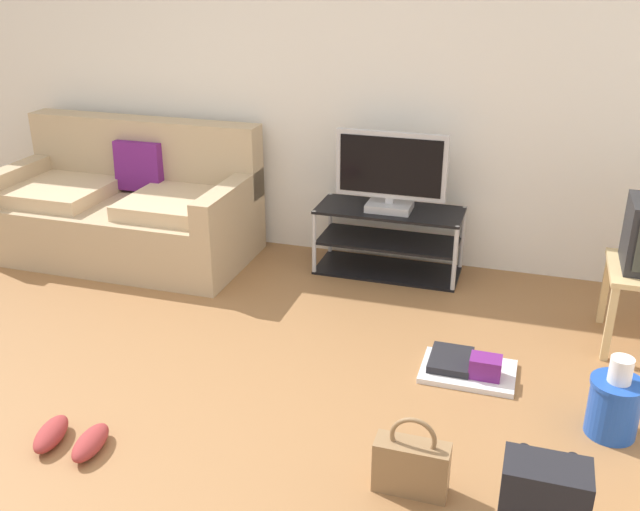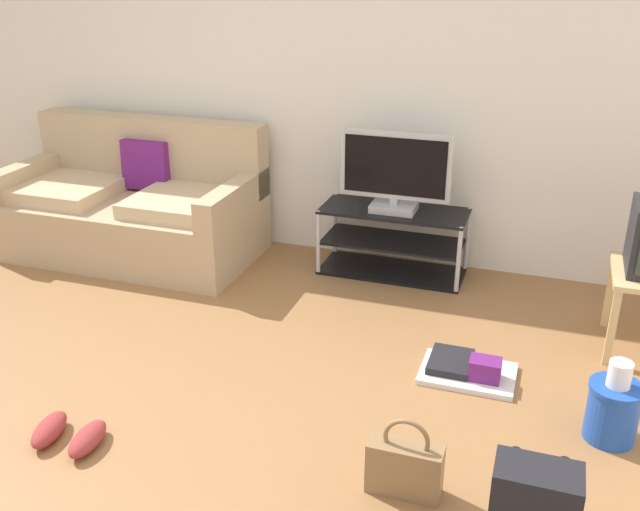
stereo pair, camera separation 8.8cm
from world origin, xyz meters
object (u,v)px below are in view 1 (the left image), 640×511
object	(u,v)px
couch	(128,209)
cleaning_bucket	(615,403)
tv_stand	(389,241)
sneakers_pair	(71,438)
floor_tray	(467,367)
flat_tv	(391,172)
handbag	(411,465)

from	to	relation	value
couch	cleaning_bucket	world-z (taller)	couch
tv_stand	sneakers_pair	size ratio (longest dim) A/B	2.74
tv_stand	floor_tray	xyz separation A→B (m)	(0.68, -1.16, -0.19)
flat_tv	sneakers_pair	distance (m)	2.56
sneakers_pair	handbag	bearing A→B (deg)	6.75
floor_tray	flat_tv	bearing A→B (deg)	120.91
tv_stand	flat_tv	xyz separation A→B (m)	(-0.00, -0.02, 0.49)
tv_stand	cleaning_bucket	xyz separation A→B (m)	(1.37, -1.47, -0.07)
tv_stand	floor_tray	size ratio (longest dim) A/B	2.01
couch	flat_tv	bearing A→B (deg)	5.99
tv_stand	handbag	distance (m)	2.20
couch	floor_tray	size ratio (longest dim) A/B	3.72
handbag	sneakers_pair	distance (m)	1.52
flat_tv	floor_tray	world-z (taller)	flat_tv
couch	handbag	xyz separation A→B (m)	(2.45, -1.90, -0.21)
cleaning_bucket	sneakers_pair	xyz separation A→B (m)	(-2.32, -0.83, -0.12)
flat_tv	floor_tray	distance (m)	1.50
couch	flat_tv	xyz separation A→B (m)	(1.89, 0.20, 0.39)
cleaning_bucket	handbag	bearing A→B (deg)	-141.25
tv_stand	floor_tray	bearing A→B (deg)	-59.58
tv_stand	sneakers_pair	distance (m)	2.50
flat_tv	handbag	bearing A→B (deg)	-75.05
tv_stand	flat_tv	bearing A→B (deg)	-90.00
couch	sneakers_pair	distance (m)	2.30
flat_tv	handbag	distance (m)	2.25
handbag	cleaning_bucket	world-z (taller)	cleaning_bucket
tv_stand	cleaning_bucket	size ratio (longest dim) A/B	2.46
flat_tv	floor_tray	xyz separation A→B (m)	(0.68, -1.14, -0.68)
tv_stand	cleaning_bucket	distance (m)	2.01
handbag	sneakers_pair	xyz separation A→B (m)	(-1.51, -0.18, -0.08)
cleaning_bucket	flat_tv	bearing A→B (deg)	133.42
handbag	sneakers_pair	bearing A→B (deg)	-173.25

